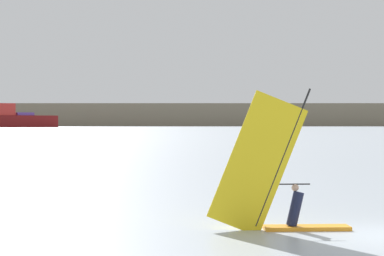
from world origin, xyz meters
TOP-DOWN VIEW (x-y plane):
  - windsurfer at (-3.10, 0.84)m, footprint 4.32×0.92m
  - distant_headland at (29.96, 849.66)m, footprint 746.07×301.83m

SIDE VIEW (x-z plane):
  - windsurfer at x=-3.10m, z-range -1.01..3.43m
  - distant_headland at x=29.96m, z-range 0.00..27.22m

